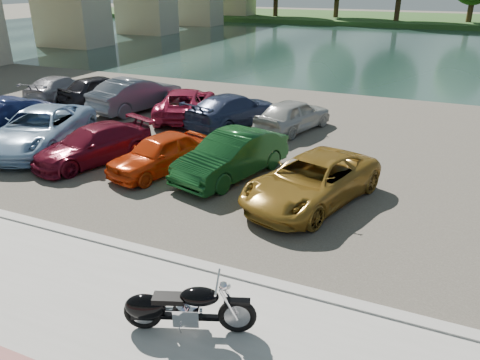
% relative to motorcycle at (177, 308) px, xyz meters
% --- Properties ---
extents(ground, '(200.00, 200.00, 0.00)m').
position_rel_motorcycle_xyz_m(ground, '(-0.95, -0.08, -0.56)').
color(ground, '#595447').
rests_on(ground, ground).
extents(promenade, '(60.00, 6.00, 0.10)m').
position_rel_motorcycle_xyz_m(promenade, '(-0.95, -1.08, -0.51)').
color(promenade, '#A19F98').
rests_on(promenade, ground).
extents(kerb, '(60.00, 0.30, 0.14)m').
position_rel_motorcycle_xyz_m(kerb, '(-0.95, 1.92, -0.49)').
color(kerb, '#A19F98').
rests_on(kerb, ground).
extents(parking_lot, '(60.00, 18.00, 0.04)m').
position_rel_motorcycle_xyz_m(parking_lot, '(-0.95, 10.92, -0.54)').
color(parking_lot, '#444037').
rests_on(parking_lot, ground).
extents(river, '(120.00, 40.00, 0.00)m').
position_rel_motorcycle_xyz_m(river, '(-0.95, 39.92, -0.56)').
color(river, '#1B312C').
rests_on(river, ground).
extents(far_bank, '(120.00, 24.00, 0.60)m').
position_rel_motorcycle_xyz_m(far_bank, '(-0.95, 71.92, -0.26)').
color(far_bank, '#294A1A').
rests_on(far_bank, ground).
extents(motorcycle, '(2.24, 1.09, 1.05)m').
position_rel_motorcycle_xyz_m(motorcycle, '(0.00, 0.00, 0.00)').
color(motorcycle, black).
rests_on(motorcycle, promenade).
extents(car_2, '(3.93, 5.76, 1.46)m').
position_rel_motorcycle_xyz_m(car_2, '(-9.63, 6.46, 0.21)').
color(car_2, '#8EAFCF').
rests_on(car_2, parking_lot).
extents(car_3, '(3.03, 4.55, 1.22)m').
position_rel_motorcycle_xyz_m(car_3, '(-6.95, 6.16, 0.09)').
color(car_3, maroon).
rests_on(car_3, parking_lot).
extents(car_4, '(2.44, 3.90, 1.24)m').
position_rel_motorcycle_xyz_m(car_4, '(-4.39, 6.30, 0.10)').
color(car_4, red).
rests_on(car_4, parking_lot).
extents(car_5, '(2.53, 4.47, 1.39)m').
position_rel_motorcycle_xyz_m(car_5, '(-2.11, 6.85, 0.17)').
color(car_5, '#113F19').
rests_on(car_5, parking_lot).
extents(car_6, '(3.44, 5.10, 1.30)m').
position_rel_motorcycle_xyz_m(car_6, '(0.68, 6.05, 0.13)').
color(car_6, olive).
rests_on(car_6, parking_lot).
extents(car_7, '(2.32, 4.49, 1.24)m').
position_rel_motorcycle_xyz_m(car_7, '(-14.46, 12.54, 0.10)').
color(car_7, gray).
rests_on(car_7, parking_lot).
extents(car_8, '(2.89, 4.49, 1.42)m').
position_rel_motorcycle_xyz_m(car_8, '(-12.07, 12.88, 0.19)').
color(car_8, black).
rests_on(car_8, parking_lot).
extents(car_9, '(2.63, 4.93, 1.55)m').
position_rel_motorcycle_xyz_m(car_9, '(-9.62, 12.42, 0.25)').
color(car_9, slate).
rests_on(car_9, parking_lot).
extents(car_10, '(3.68, 5.24, 1.33)m').
position_rel_motorcycle_xyz_m(car_10, '(-6.83, 12.24, 0.14)').
color(car_10, maroon).
rests_on(car_10, parking_lot).
extents(car_11, '(3.18, 5.02, 1.36)m').
position_rel_motorcycle_xyz_m(car_11, '(-4.39, 11.96, 0.16)').
color(car_11, '#2A3351').
rests_on(car_11, parking_lot).
extents(car_12, '(2.62, 4.15, 1.32)m').
position_rel_motorcycle_xyz_m(car_12, '(-1.87, 12.33, 0.14)').
color(car_12, '#A9AAA5').
rests_on(car_12, parking_lot).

